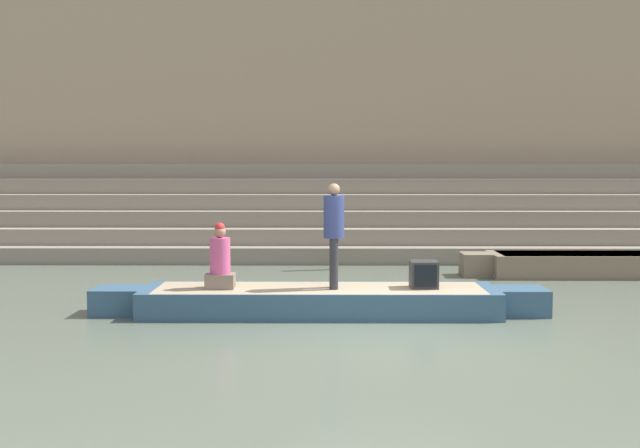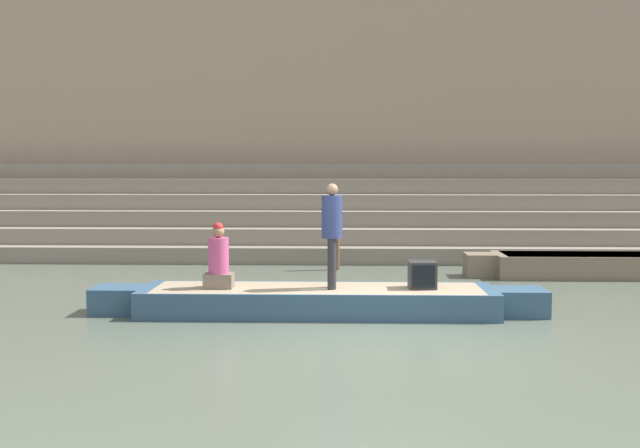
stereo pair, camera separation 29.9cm
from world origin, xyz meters
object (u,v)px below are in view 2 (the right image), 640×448
(person_standing, at_px, (332,228))
(tv_set, at_px, (422,275))
(moored_boat_shore, at_px, (600,265))
(rowboat_main, at_px, (318,300))
(mooring_post, at_px, (337,240))
(person_rowing, at_px, (219,262))

(person_standing, distance_m, tv_set, 1.58)
(person_standing, xyz_separation_m, tv_set, (1.40, 0.07, -0.73))
(moored_boat_shore, bearing_deg, person_standing, -141.88)
(rowboat_main, distance_m, tv_set, 1.68)
(rowboat_main, height_order, moored_boat_shore, moored_boat_shore)
(rowboat_main, xyz_separation_m, tv_set, (1.63, 0.02, 0.40))
(rowboat_main, relative_size, mooring_post, 5.32)
(tv_set, xyz_separation_m, mooring_post, (-1.37, 4.83, 0.04))
(rowboat_main, height_order, mooring_post, mooring_post)
(moored_boat_shore, xyz_separation_m, mooring_post, (-5.45, 0.87, 0.41))
(rowboat_main, xyz_separation_m, person_rowing, (-1.54, -0.05, 0.60))
(tv_set, height_order, moored_boat_shore, tv_set)
(moored_boat_shore, bearing_deg, person_rowing, -149.09)
(rowboat_main, xyz_separation_m, person_standing, (0.22, -0.05, 1.13))
(rowboat_main, bearing_deg, tv_set, -2.39)
(rowboat_main, relative_size, person_standing, 4.33)
(person_standing, relative_size, mooring_post, 1.23)
(person_standing, bearing_deg, mooring_post, 82.69)
(person_rowing, relative_size, tv_set, 2.41)
(tv_set, distance_m, moored_boat_shore, 5.70)
(person_standing, height_order, moored_boat_shore, person_standing)
(tv_set, relative_size, moored_boat_shore, 0.08)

